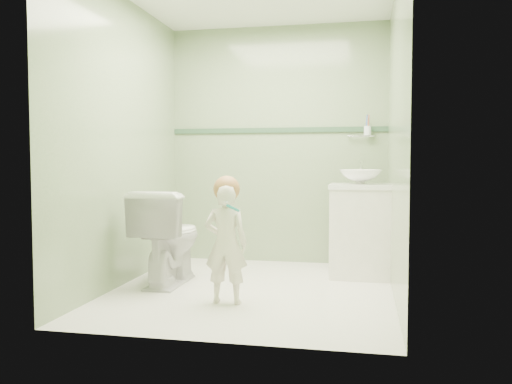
# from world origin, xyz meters

# --- Properties ---
(ground) EXTENTS (2.50, 2.50, 0.00)m
(ground) POSITION_xyz_m (0.00, 0.00, 0.00)
(ground) COLOR white
(ground) RESTS_ON ground
(room_shell) EXTENTS (2.50, 2.54, 2.40)m
(room_shell) POSITION_xyz_m (0.00, 0.00, 1.20)
(room_shell) COLOR gray
(room_shell) RESTS_ON ground
(trim_stripe) EXTENTS (2.20, 0.02, 0.05)m
(trim_stripe) POSITION_xyz_m (0.00, 1.24, 1.35)
(trim_stripe) COLOR #315138
(trim_stripe) RESTS_ON room_shell
(vanity) EXTENTS (0.52, 0.50, 0.80)m
(vanity) POSITION_xyz_m (0.84, 0.70, 0.40)
(vanity) COLOR silver
(vanity) RESTS_ON ground
(counter) EXTENTS (0.54, 0.52, 0.04)m
(counter) POSITION_xyz_m (0.84, 0.70, 0.81)
(counter) COLOR white
(counter) RESTS_ON vanity
(basin) EXTENTS (0.37, 0.37, 0.13)m
(basin) POSITION_xyz_m (0.84, 0.70, 0.89)
(basin) COLOR white
(basin) RESTS_ON counter
(faucet) EXTENTS (0.03, 0.13, 0.18)m
(faucet) POSITION_xyz_m (0.84, 0.89, 0.97)
(faucet) COLOR silver
(faucet) RESTS_ON counter
(cup_holder) EXTENTS (0.26, 0.07, 0.21)m
(cup_holder) POSITION_xyz_m (0.89, 1.18, 1.33)
(cup_holder) COLOR silver
(cup_holder) RESTS_ON room_shell
(toilet) EXTENTS (0.45, 0.78, 0.79)m
(toilet) POSITION_xyz_m (-0.74, 0.09, 0.40)
(toilet) COLOR white
(toilet) RESTS_ON ground
(toddler) EXTENTS (0.32, 0.22, 0.87)m
(toddler) POSITION_xyz_m (-0.11, -0.42, 0.43)
(toddler) COLOR silver
(toddler) RESTS_ON ground
(hair_cap) EXTENTS (0.19, 0.19, 0.19)m
(hair_cap) POSITION_xyz_m (-0.11, -0.40, 0.83)
(hair_cap) COLOR #A66F3E
(hair_cap) RESTS_ON toddler
(teal_toothbrush) EXTENTS (0.11, 0.13, 0.08)m
(teal_toothbrush) POSITION_xyz_m (-0.03, -0.54, 0.71)
(teal_toothbrush) COLOR teal
(teal_toothbrush) RESTS_ON toddler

